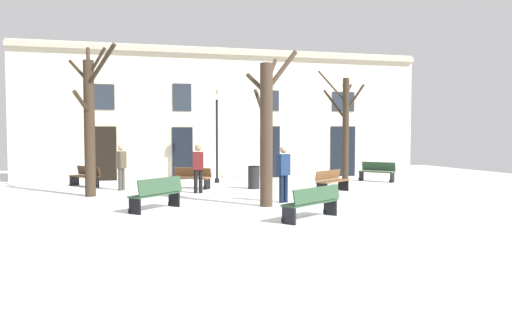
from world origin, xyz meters
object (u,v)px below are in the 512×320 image
at_px(tree_left_of_center, 345,126).
at_px(tree_near_facade, 90,120).
at_px(bench_by_litter_bin, 377,172).
at_px(bench_far_corner, 157,194).
at_px(bench_back_to_back_right, 332,181).
at_px(person_crossing_plaza, 284,171).
at_px(streetlamp, 217,127).
at_px(bench_back_to_back_left, 85,176).
at_px(person_near_bench, 121,165).
at_px(person_by_shop_door, 198,166).
at_px(litter_bin, 254,177).
at_px(bench_near_lamp, 313,202).
at_px(tree_center, 267,128).
at_px(bench_near_center_tree, 191,177).

bearing_deg(tree_left_of_center, tree_near_facade, -170.63).
bearing_deg(bench_by_litter_bin, bench_far_corner, -96.84).
xyz_separation_m(bench_back_to_back_right, person_crossing_plaza, (-2.46, -2.15, 0.57)).
distance_m(streetlamp, bench_back_to_back_left, 5.97).
bearing_deg(bench_back_to_back_right, bench_far_corner, 165.97).
xyz_separation_m(tree_near_facade, streetlamp, (4.86, 3.80, -0.11)).
relative_size(streetlamp, person_near_bench, 2.36).
height_order(tree_left_of_center, person_by_shop_door, tree_left_of_center).
height_order(tree_near_facade, litter_bin, tree_near_facade).
xyz_separation_m(bench_near_lamp, bench_back_to_back_right, (2.56, 5.12, -0.01)).
distance_m(tree_center, bench_near_center_tree, 5.89).
bearing_deg(tree_left_of_center, person_by_shop_door, -166.37).
distance_m(tree_center, bench_by_litter_bin, 9.46).
bearing_deg(person_by_shop_door, bench_back_to_back_right, 171.93).
height_order(person_crossing_plaza, person_by_shop_door, person_by_shop_door).
bearing_deg(bench_back_to_back_right, streetlamp, 90.92).
relative_size(bench_far_corner, bench_by_litter_bin, 1.00).
xyz_separation_m(bench_back_to_back_left, person_by_shop_door, (4.41, -3.27, 0.56)).
distance_m(tree_center, bench_back_to_back_left, 9.34).
xyz_separation_m(tree_left_of_center, person_by_shop_door, (-6.42, -1.56, -1.53)).
relative_size(tree_near_facade, person_crossing_plaza, 3.00).
relative_size(bench_back_to_back_left, bench_back_to_back_right, 0.96).
distance_m(tree_left_of_center, bench_near_lamp, 8.80).
height_order(bench_near_lamp, person_crossing_plaza, person_crossing_plaza).
distance_m(bench_back_to_back_right, bench_by_litter_bin, 5.13).
bearing_deg(bench_near_lamp, tree_near_facade, -78.70).
relative_size(bench_back_to_back_left, person_by_shop_door, 0.89).
bearing_deg(litter_bin, bench_back_to_back_left, 161.14).
bearing_deg(tree_left_of_center, bench_by_litter_bin, 29.13).
relative_size(bench_near_lamp, bench_back_to_back_right, 1.07).
bearing_deg(bench_back_to_back_left, person_crossing_plaza, 8.16).
distance_m(tree_center, person_by_shop_door, 4.13).
relative_size(tree_near_facade, person_near_bench, 3.02).
height_order(streetlamp, person_crossing_plaza, streetlamp).
xyz_separation_m(tree_center, bench_by_litter_bin, (6.84, 6.27, -1.83)).
height_order(bench_back_to_back_left, person_near_bench, person_near_bench).
distance_m(person_crossing_plaza, person_near_bench, 6.89).
bearing_deg(litter_bin, person_crossing_plaza, -88.35).
bearing_deg(tree_near_facade, litter_bin, 10.36).
xyz_separation_m(streetlamp, bench_near_lamp, (1.15, -9.62, -2.10)).
bearing_deg(person_by_shop_door, person_near_bench, -27.11).
height_order(tree_left_of_center, bench_near_center_tree, tree_left_of_center).
relative_size(litter_bin, bench_by_litter_bin, 0.58).
bearing_deg(person_crossing_plaza, tree_near_facade, -49.60).
xyz_separation_m(streetlamp, bench_back_to_back_left, (-5.57, -0.42, -2.10)).
height_order(tree_center, litter_bin, tree_center).
xyz_separation_m(bench_far_corner, person_crossing_plaza, (3.84, 0.73, 0.52)).
xyz_separation_m(bench_near_lamp, person_crossing_plaza, (0.10, 2.97, 0.56)).
distance_m(bench_back_to_back_right, person_crossing_plaza, 3.32).
height_order(litter_bin, person_crossing_plaza, person_crossing_plaza).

